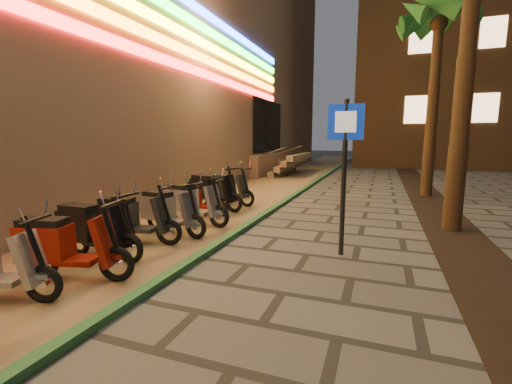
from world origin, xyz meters
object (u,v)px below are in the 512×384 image
at_px(scooter_11, 197,199).
at_px(scooter_13, 225,188).
at_px(scooter_9, 167,210).
at_px(scooter_10, 191,202).
at_px(scooter_7, 92,229).
at_px(scooter_12, 211,190).
at_px(scooter_8, 130,218).
at_px(scooter_6, 62,246).
at_px(pedestrian_sign, 345,156).

distance_m(scooter_11, scooter_13, 1.74).
height_order(scooter_9, scooter_13, scooter_13).
bearing_deg(scooter_10, scooter_13, 104.94).
xyz_separation_m(scooter_7, scooter_12, (-0.02, 4.50, 0.04)).
bearing_deg(scooter_8, scooter_6, -92.22).
distance_m(scooter_8, scooter_10, 1.85).
bearing_deg(scooter_12, scooter_9, -67.72).
bearing_deg(scooter_7, scooter_9, 80.60).
distance_m(scooter_8, scooter_11, 2.68).
bearing_deg(scooter_8, scooter_9, 61.55).
xyz_separation_m(scooter_7, scooter_9, (0.33, 1.76, -0.01)).
distance_m(scooter_9, scooter_11, 1.84).
xyz_separation_m(scooter_6, scooter_10, (-0.00, 3.62, 0.01)).
bearing_deg(scooter_7, scooter_6, -67.09).
height_order(scooter_8, scooter_12, scooter_12).
height_order(scooter_10, scooter_12, scooter_12).
relative_size(pedestrian_sign, scooter_9, 1.60).
distance_m(pedestrian_sign, scooter_13, 5.58).
bearing_deg(scooter_12, scooter_7, -74.79).
xyz_separation_m(scooter_10, scooter_11, (-0.33, 0.86, -0.09)).
distance_m(scooter_9, scooter_12, 2.76).
distance_m(scooter_8, scooter_13, 4.42).
relative_size(pedestrian_sign, scooter_6, 1.60).
distance_m(scooter_6, scooter_13, 6.22).
bearing_deg(scooter_6, scooter_13, 77.53).
bearing_deg(scooter_9, scooter_6, -79.28).
bearing_deg(scooter_7, scooter_12, 91.50).
bearing_deg(scooter_8, scooter_11, 79.49).
bearing_deg(pedestrian_sign, scooter_8, -169.02).
xyz_separation_m(pedestrian_sign, scooter_10, (-3.73, 1.05, -1.24)).
relative_size(scooter_6, scooter_9, 1.00).
height_order(scooter_6, scooter_10, scooter_10).
xyz_separation_m(scooter_11, scooter_13, (0.03, 1.74, 0.08)).
bearing_deg(scooter_8, scooter_10, 69.59).
bearing_deg(scooter_13, scooter_11, -80.17).
distance_m(scooter_6, scooter_11, 4.49).
xyz_separation_m(pedestrian_sign, scooter_12, (-4.11, 2.83, -1.21)).
bearing_deg(scooter_11, pedestrian_sign, -27.88).
bearing_deg(scooter_13, scooter_12, -84.53).
distance_m(scooter_10, scooter_12, 1.82).
bearing_deg(scooter_12, scooter_8, -73.68).
bearing_deg(scooter_13, scooter_9, -74.65).
relative_size(scooter_8, scooter_11, 1.17).
height_order(pedestrian_sign, scooter_13, pedestrian_sign).
height_order(pedestrian_sign, scooter_6, pedestrian_sign).
xyz_separation_m(scooter_10, scooter_13, (-0.30, 2.60, -0.01)).
height_order(pedestrian_sign, scooter_9, pedestrian_sign).
height_order(pedestrian_sign, scooter_7, pedestrian_sign).
relative_size(pedestrian_sign, scooter_7, 1.60).
bearing_deg(scooter_13, pedestrian_sign, -31.21).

